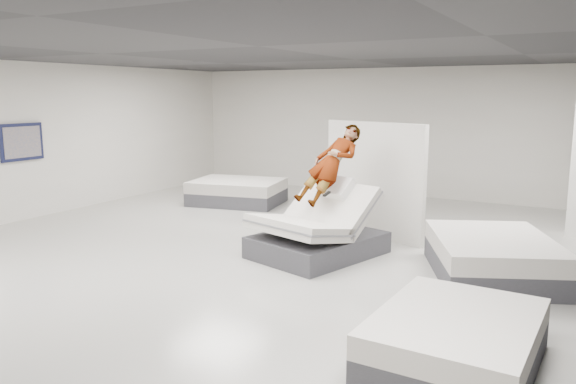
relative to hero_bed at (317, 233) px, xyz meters
The scene contains 9 objects.
room 1.67m from the hero_bed, 110.62° to the right, with size 14.00×14.04×3.20m.
hero_bed is the anchor object (origin of this frame).
person 0.90m from the hero_bed, 73.77° to the left, with size 0.58×0.38×1.58m, color slate.
remote 0.70m from the hero_bed, 22.95° to the right, with size 0.05×0.14×0.03m, color black.
divider_panel 1.82m from the hero_bed, 79.71° to the left, with size 2.27×0.10×2.06m, color silver.
flat_bed_right_far 2.64m from the hero_bed, ahead, with size 2.28×2.54×0.57m.
flat_bed_right_near 3.88m from the hero_bed, 44.10° to the right, with size 1.47×1.91×0.51m.
flat_bed_left_far 4.63m from the hero_bed, 139.96° to the left, with size 2.29×1.89×0.56m.
wall_poster 6.48m from the hero_bed, behind, with size 0.06×0.95×0.75m.
Camera 1 is at (4.21, -6.75, 2.56)m, focal length 35.00 mm.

